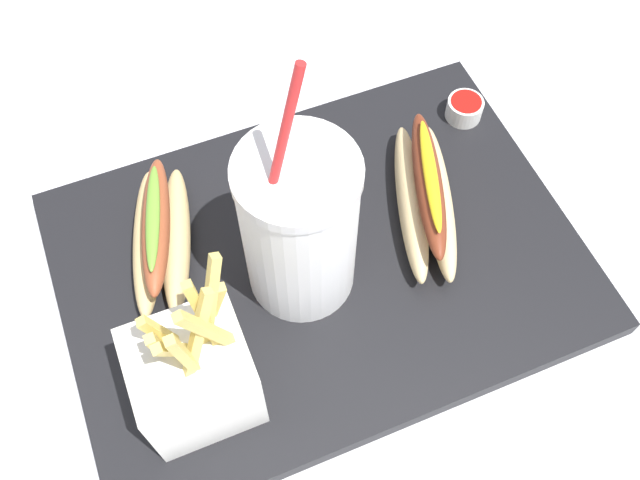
{
  "coord_description": "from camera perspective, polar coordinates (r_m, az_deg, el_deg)",
  "views": [
    {
      "loc": [
        0.11,
        0.28,
        0.57
      ],
      "look_at": [
        0.0,
        0.0,
        0.05
      ],
      "focal_mm": 39.33,
      "sensor_mm": 36.0,
      "label": 1
    }
  ],
  "objects": [
    {
      "name": "soda_cup",
      "position": [
        0.55,
        -1.69,
        0.99
      ],
      "size": [
        0.1,
        0.1,
        0.26
      ],
      "color": "white",
      "rests_on": "food_tray"
    },
    {
      "name": "hot_dog_2",
      "position": [
        0.64,
        8.58,
        3.59
      ],
      "size": [
        0.1,
        0.18,
        0.06
      ],
      "color": "#E5C689",
      "rests_on": "food_tray"
    },
    {
      "name": "fries_basket",
      "position": [
        0.54,
        -10.15,
        -10.84
      ],
      "size": [
        0.09,
        0.08,
        0.17
      ],
      "color": "white",
      "rests_on": "food_tray"
    },
    {
      "name": "ground_plane",
      "position": [
        0.66,
        -0.0,
        -2.61
      ],
      "size": [
        2.4,
        2.4,
        0.02
      ],
      "primitive_type": "cube",
      "color": "silver"
    },
    {
      "name": "food_tray",
      "position": [
        0.64,
        -0.0,
        -1.79
      ],
      "size": [
        0.46,
        0.33,
        0.02
      ],
      "primitive_type": "cube",
      "color": "black",
      "rests_on": "ground_plane"
    },
    {
      "name": "hot_dog_1",
      "position": [
        0.63,
        -12.87,
        0.36
      ],
      "size": [
        0.09,
        0.16,
        0.06
      ],
      "color": "#DBB775",
      "rests_on": "food_tray"
    },
    {
      "name": "ketchup_cup_1",
      "position": [
        0.73,
        11.69,
        10.48
      ],
      "size": [
        0.04,
        0.04,
        0.02
      ],
      "color": "white",
      "rests_on": "food_tray"
    }
  ]
}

